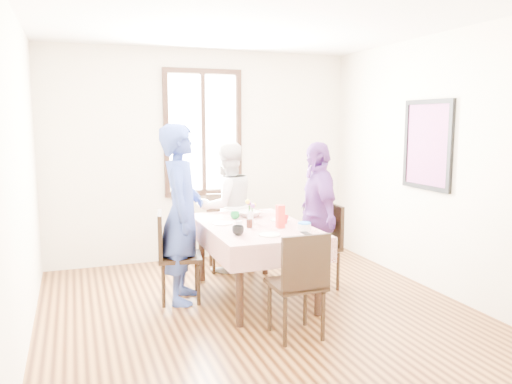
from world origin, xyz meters
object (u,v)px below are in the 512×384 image
chair_near (296,284)px  chair_right (317,246)px  chair_far (226,233)px  person_far (226,207)px  person_left (181,214)px  person_right (316,216)px  dining_table (254,261)px  chair_left (180,257)px

chair_near → chair_right: bearing=55.5°
chair_far → person_far: person_far is taller
person_left → person_right: 1.45m
person_left → person_far: bearing=-21.1°
dining_table → chair_left: chair_left is taller
chair_left → person_left: size_ratio=0.51×
dining_table → person_right: size_ratio=0.95×
chair_near → person_far: person_far is taller
chair_left → chair_far: 1.16m
dining_table → person_left: (-0.72, 0.14, 0.51)m
person_right → person_left: bearing=-84.7°
person_left → dining_table: bearing=-82.5°
person_right → dining_table: bearing=-77.2°
dining_table → chair_right: 0.75m
dining_table → person_right: (0.72, 0.05, 0.42)m
person_right → person_far: bearing=-134.2°
dining_table → chair_far: chair_far is taller
chair_left → chair_right: same height
person_left → person_far: 1.14m
chair_near → chair_far: bearing=90.0°
dining_table → person_right: person_right is taller
dining_table → person_left: bearing=169.0°
chair_right → person_far: bearing=39.4°
chair_right → person_far: (-0.74, 0.97, 0.32)m
chair_far → person_left: bearing=59.5°
chair_left → chair_near: bearing=42.1°
dining_table → person_far: person_far is taller
dining_table → chair_left: 0.76m
chair_left → person_right: 1.51m
chair_near → person_right: (0.72, 1.08, 0.34)m
person_left → person_far: size_ratio=1.14×
dining_table → chair_right: (0.74, 0.05, 0.08)m
chair_right → chair_far: bearing=38.8°
person_left → chair_left: bearing=108.5°
chair_near → person_left: size_ratio=0.51×
chair_near → person_right: size_ratio=0.57×
chair_far → chair_near: same height
chair_left → person_far: person_far is taller
dining_table → person_left: person_left is taller
dining_table → chair_left: bearing=169.3°
dining_table → chair_near: bearing=-90.0°
chair_near → dining_table: bearing=90.0°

